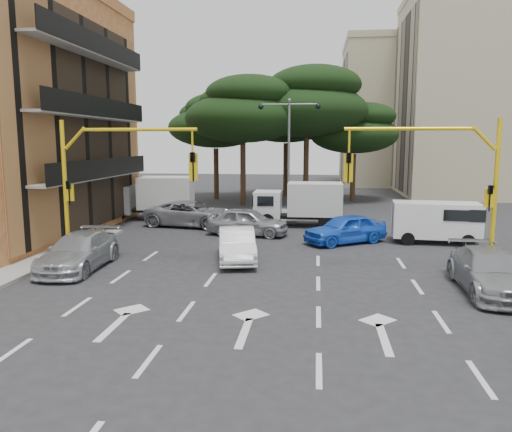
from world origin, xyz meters
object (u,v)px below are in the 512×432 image
(street_lamp_center, at_px, (289,137))
(car_silver_wagon, at_px, (79,251))
(car_silver_cross_b, at_px, (248,222))
(signal_mast_left, at_px, (105,172))
(van_white, at_px, (436,222))
(car_white_hatch, at_px, (237,245))
(car_silver_parked, at_px, (490,272))
(box_truck_b, at_px, (299,204))
(car_silver_cross_a, at_px, (191,214))
(signal_mast_right, at_px, (447,174))
(box_truck_a, at_px, (151,198))
(car_blue_compact, at_px, (345,229))

(street_lamp_center, relative_size, car_silver_wagon, 1.57)
(car_silver_cross_b, bearing_deg, signal_mast_left, 153.10)
(signal_mast_left, xyz_separation_m, van_white, (14.73, 6.15, -2.83))
(car_white_hatch, relative_size, car_silver_cross_b, 0.97)
(car_silver_parked, bearing_deg, box_truck_b, 119.58)
(car_white_hatch, distance_m, box_truck_b, 9.67)
(car_white_hatch, bearing_deg, car_silver_cross_b, 82.16)
(street_lamp_center, distance_m, car_silver_cross_a, 8.60)
(street_lamp_center, xyz_separation_m, car_silver_cross_a, (-5.66, -4.50, -4.66))
(street_lamp_center, xyz_separation_m, box_truck_b, (0.83, -3.55, -4.10))
(box_truck_b, bearing_deg, van_white, -122.03)
(signal_mast_right, height_order, street_lamp_center, street_lamp_center)
(car_silver_cross_a, bearing_deg, box_truck_a, 63.46)
(car_silver_cross_b, height_order, box_truck_a, box_truck_a)
(car_silver_cross_a, bearing_deg, street_lamp_center, -41.21)
(car_blue_compact, xyz_separation_m, car_silver_parked, (4.45, -7.82, -0.02))
(street_lamp_center, bearing_deg, box_truck_b, -76.88)
(street_lamp_center, relative_size, car_white_hatch, 1.81)
(car_white_hatch, height_order, box_truck_a, box_truck_a)
(signal_mast_right, bearing_deg, car_blue_compact, 122.08)
(signal_mast_left, bearing_deg, box_truck_b, 53.89)
(street_lamp_center, bearing_deg, car_silver_wagon, -116.89)
(signal_mast_left, distance_m, street_lamp_center, 15.65)
(van_white, bearing_deg, street_lamp_center, -130.43)
(box_truck_a, bearing_deg, box_truck_b, -105.03)
(van_white, relative_size, box_truck_b, 0.78)
(car_silver_cross_b, relative_size, van_white, 1.05)
(car_silver_cross_b, bearing_deg, car_silver_cross_a, 65.33)
(car_silver_wagon, relative_size, car_silver_cross_a, 0.89)
(signal_mast_right, distance_m, car_silver_cross_b, 11.55)
(signal_mast_right, bearing_deg, box_truck_b, 119.74)
(car_silver_wagon, distance_m, car_silver_cross_b, 9.90)
(signal_mast_left, relative_size, car_silver_cross_b, 1.35)
(car_silver_cross_a, xyz_separation_m, car_silver_parked, (13.47, -11.84, -0.05))
(car_silver_cross_a, distance_m, car_silver_cross_b, 4.57)
(car_silver_wagon, bearing_deg, car_silver_cross_a, 77.63)
(signal_mast_left, distance_m, box_truck_b, 13.20)
(box_truck_a, bearing_deg, signal_mast_right, -133.31)
(car_silver_cross_a, bearing_deg, van_white, -93.62)
(box_truck_b, bearing_deg, street_lamp_center, 12.39)
(car_silver_cross_b, distance_m, box_truck_b, 4.39)
(street_lamp_center, bearing_deg, car_silver_parked, -64.45)
(signal_mast_right, height_order, car_silver_cross_a, signal_mast_right)
(car_blue_compact, bearing_deg, street_lamp_center, 168.32)
(street_lamp_center, bearing_deg, car_silver_cross_a, -141.48)
(signal_mast_left, distance_m, car_silver_wagon, 3.43)
(car_silver_wagon, bearing_deg, car_silver_parked, -6.63)
(box_truck_a, bearing_deg, signal_mast_left, -175.72)
(car_silver_cross_a, bearing_deg, signal_mast_right, -117.07)
(street_lamp_center, xyz_separation_m, car_silver_cross_b, (-1.83, -7.00, -4.67))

